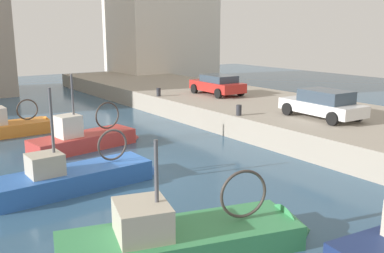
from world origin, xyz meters
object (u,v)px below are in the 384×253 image
Objects in this scene: fishing_boat_orange at (10,132)px; parked_car_red at (217,84)px; fishing_boat_blue at (83,184)px; mooring_bollard_mid at (239,110)px; parked_car_white at (323,104)px; fishing_boat_red at (89,145)px; mooring_bollard_north at (159,92)px; fishing_boat_green at (195,246)px.

fishing_boat_orange reaches higher than parked_car_red.
mooring_bollard_mid is at bearing 13.11° from fishing_boat_blue.
fishing_boat_blue is 12.36m from parked_car_white.
fishing_boat_red is 8.91m from mooring_bollard_north.
fishing_boat_green is (-1.62, -10.94, -0.01)m from fishing_boat_red.
fishing_boat_green is at bearing -136.55° from mooring_bollard_mid.
mooring_bollard_north is (-2.91, 10.96, -0.45)m from parked_car_white.
mooring_bollard_mid is (-3.61, -6.29, -0.42)m from parked_car_red.
fishing_boat_orange is 0.80× the size of fishing_boat_green.
mooring_bollard_mid is (8.67, 8.21, 1.36)m from fishing_boat_green.
parked_car_white is (12.47, -10.54, 1.79)m from fishing_boat_orange.
fishing_boat_orange is at bearing 117.39° from fishing_boat_red.
parked_car_red is at bearing 33.23° from fishing_boat_blue.
fishing_boat_orange is at bearing 93.25° from fishing_boat_green.
fishing_boat_orange is 13.36m from parked_car_red.
fishing_boat_green is 1.73× the size of parked_car_red.
fishing_boat_blue is 9.63m from mooring_bollard_mid.
fishing_boat_orange is at bearing 139.79° from parked_car_white.
mooring_bollard_mid is at bearing -21.16° from fishing_boat_red.
fishing_boat_red reaches higher than mooring_bollard_mid.
fishing_boat_blue and fishing_boat_orange have the same top height.
mooring_bollard_mid is (9.28, 2.16, 1.38)m from fishing_boat_blue.
parked_car_red is (10.66, 3.56, 1.77)m from fishing_boat_red.
parked_car_red is (12.28, 14.50, 1.79)m from fishing_boat_green.
fishing_boat_red is at bearing 150.26° from parked_car_white.
fishing_boat_blue is 11.47× the size of mooring_bollard_north.
fishing_boat_orange is at bearing 91.65° from fishing_boat_blue.
parked_car_white is at bearing -40.21° from fishing_boat_orange.
fishing_boat_blue reaches higher than parked_car_white.
fishing_boat_red is 10.71× the size of mooring_bollard_mid.
fishing_boat_orange is 10.32× the size of mooring_bollard_mid.
fishing_boat_orange is 10.32× the size of mooring_bollard_north.
parked_car_white reaches higher than mooring_bollard_mid.
fishing_boat_red reaches higher than parked_car_red.
mooring_bollard_north is at bearing 61.87° from fishing_boat_green.
mooring_bollard_north is at bearing 154.67° from parked_car_red.
fishing_boat_blue is 1.45× the size of parked_car_white.
fishing_boat_green reaches higher than parked_car_white.
fishing_boat_orange reaches higher than fishing_boat_green.
parked_car_white is 7.92× the size of mooring_bollard_mid.
fishing_boat_red is 0.93× the size of fishing_boat_blue.
fishing_boat_orange is 1.30× the size of parked_car_white.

